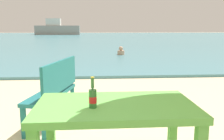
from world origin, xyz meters
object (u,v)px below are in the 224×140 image
picnic_table_green (115,115)px  bench_teal_center (55,88)px  beer_bottle_amber (93,97)px  boat_fishing_trawler (57,29)px  swimmer_person (121,51)px

picnic_table_green → bench_teal_center: bench_teal_center is taller
beer_bottle_amber → boat_fishing_trawler: size_ratio=0.03×
picnic_table_green → swimmer_person: 9.86m
beer_bottle_amber → bench_teal_center: beer_bottle_amber is taller
bench_teal_center → swimmer_person: (1.86, 8.32, -0.30)m
swimmer_person → boat_fishing_trawler: (-7.78, 31.88, 0.83)m
swimmer_person → boat_fishing_trawler: boat_fishing_trawler is taller
bench_teal_center → boat_fishing_trawler: 40.64m
picnic_table_green → boat_fishing_trawler: boat_fishing_trawler is taller
beer_bottle_amber → bench_teal_center: 1.70m
picnic_table_green → beer_bottle_amber: 0.30m
picnic_table_green → boat_fishing_trawler: bearing=99.1°
picnic_table_green → bench_teal_center: bearing=117.6°
bench_teal_center → swimmer_person: bearing=77.4°
swimmer_person → bench_teal_center: bearing=-102.6°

